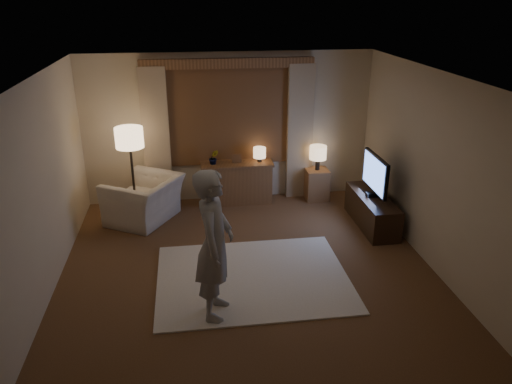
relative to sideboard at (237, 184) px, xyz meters
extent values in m
cube|color=brown|center=(-0.11, -2.50, -0.36)|extent=(5.00, 5.50, 0.02)
cube|color=silver|center=(-0.11, -2.50, 2.26)|extent=(5.00, 5.50, 0.02)
cube|color=beige|center=(-0.11, 0.26, 0.95)|extent=(5.00, 0.02, 2.60)
cube|color=beige|center=(-0.11, -5.26, 0.95)|extent=(5.00, 0.02, 2.60)
cube|color=beige|center=(-2.62, -2.50, 0.95)|extent=(0.02, 5.50, 2.60)
cube|color=beige|center=(2.40, -2.50, 0.95)|extent=(0.02, 5.50, 2.60)
cube|color=black|center=(-0.11, 0.23, 1.20)|extent=(2.00, 0.01, 1.70)
cube|color=brown|center=(-0.11, 0.22, 1.20)|extent=(2.08, 0.04, 1.78)
cube|color=tan|center=(-1.36, 0.15, 0.85)|extent=(0.45, 0.12, 2.40)
cube|color=tan|center=(1.14, 0.15, 0.85)|extent=(0.45, 0.12, 2.40)
cube|color=brown|center=(-0.11, 0.17, 2.07)|extent=(2.90, 0.14, 0.16)
cube|color=#F4E5CD|center=(-0.07, -2.58, -0.34)|extent=(2.50, 2.00, 0.02)
cube|color=brown|center=(0.00, 0.00, 0.00)|extent=(1.20, 0.40, 0.70)
cube|color=brown|center=(0.00, 0.00, 0.45)|extent=(0.16, 0.02, 0.20)
imported|color=#999999|center=(-0.40, 0.00, 0.50)|extent=(0.17, 0.13, 0.30)
cylinder|color=black|center=(0.40, 0.00, 0.41)|extent=(0.08, 0.08, 0.12)
cylinder|color=#FFCF99|center=(0.40, 0.00, 0.56)|extent=(0.22, 0.22, 0.18)
cylinder|color=black|center=(-1.74, -0.37, -0.33)|extent=(0.33, 0.33, 0.03)
cylinder|color=black|center=(-1.74, -0.37, 0.26)|extent=(0.04, 0.04, 1.22)
cylinder|color=#FFCF99|center=(-1.74, -0.37, 1.02)|extent=(0.45, 0.45, 0.33)
imported|color=beige|center=(-1.58, -0.54, 0.01)|extent=(1.40, 1.45, 0.72)
cube|color=brown|center=(1.44, -0.05, -0.07)|extent=(0.40, 0.40, 0.56)
cylinder|color=black|center=(1.44, -0.05, 0.31)|extent=(0.08, 0.08, 0.20)
cylinder|color=#FFCF99|center=(1.44, -0.05, 0.53)|extent=(0.30, 0.30, 0.24)
cube|color=black|center=(2.04, -1.24, -0.10)|extent=(0.45, 1.40, 0.50)
cube|color=black|center=(2.04, -1.24, 0.18)|extent=(0.23, 0.10, 0.06)
cube|color=black|center=(2.04, -1.24, 0.54)|extent=(0.05, 0.94, 0.57)
cube|color=#527BE1|center=(2.01, -1.24, 0.54)|extent=(0.00, 0.87, 0.52)
imported|color=gray|center=(-0.59, -3.28, 0.56)|extent=(0.56, 0.73, 1.78)
camera|label=1|loc=(-0.82, -8.21, 3.19)|focal=35.00mm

